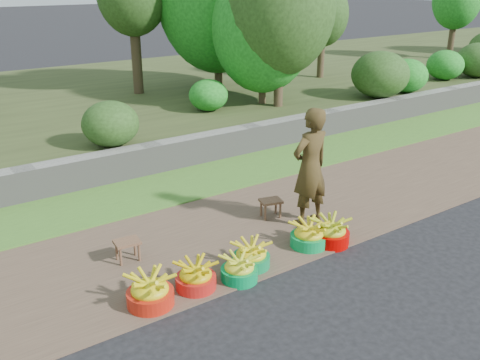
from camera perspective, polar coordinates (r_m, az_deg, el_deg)
ground_plane at (r=6.81m, az=6.16°, el=-9.22°), size 120.00×120.00×0.00m
dirt_shoulder at (r=7.67m, az=0.07°, el=-5.31°), size 80.00×2.50×0.02m
grass_verge at (r=9.24m, az=-7.03°, el=-0.65°), size 80.00×1.50×0.04m
retaining_wall at (r=9.87m, az=-9.43°, el=2.24°), size 80.00×0.35×0.55m
earth_bank at (r=14.31m, az=-18.09°, el=7.31°), size 80.00×10.00×0.50m
vegetation at (r=12.59m, az=-13.63°, el=16.42°), size 33.72×6.84×4.33m
basin_a at (r=6.06m, az=-9.57°, el=-11.70°), size 0.52×0.52×0.39m
basin_b at (r=6.29m, az=-4.74°, el=-10.28°), size 0.47×0.47×0.35m
basin_c at (r=6.44m, az=-0.08°, el=-9.49°), size 0.45×0.45×0.33m
basin_d at (r=6.69m, az=1.19°, el=-8.12°), size 0.47×0.47×0.35m
basin_e at (r=7.22m, az=7.36°, el=-5.90°), size 0.50×0.50×0.37m
basin_f at (r=7.34m, az=9.64°, el=-5.53°), size 0.51×0.51×0.38m
stool_left at (r=6.92m, az=-11.93°, el=-6.77°), size 0.34×0.27×0.28m
stool_right at (r=7.95m, az=3.30°, el=-2.50°), size 0.37×0.31×0.28m
vendor_woman at (r=7.59m, az=7.49°, el=1.35°), size 0.65×0.44×1.72m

